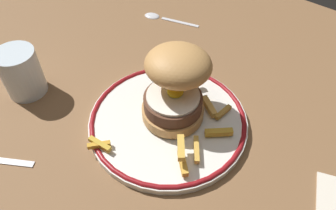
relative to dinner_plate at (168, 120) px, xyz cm
name	(u,v)px	position (x,y,z in cm)	size (l,w,h in cm)	color
ground_plane	(143,123)	(-4.44, -1.46, -2.84)	(116.32, 107.78, 4.00)	brown
dinner_plate	(168,120)	(0.00, 0.00, 0.00)	(26.04, 26.04, 1.60)	white
burger	(176,83)	(-0.27, 2.26, 6.70)	(12.81, 13.78, 11.83)	tan
fries_pile	(185,129)	(4.01, -0.73, 1.59)	(16.61, 22.27, 2.95)	gold
water_glass	(22,75)	(-24.74, -10.02, 2.86)	(6.86, 6.86, 8.61)	silver
spoon	(158,16)	(-22.01, 23.20, -0.48)	(13.22, 5.47, 0.90)	silver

